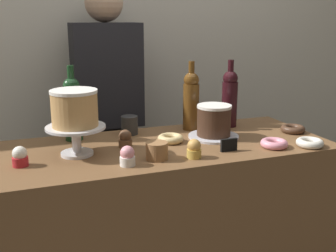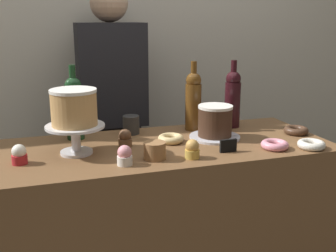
% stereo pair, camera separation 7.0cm
% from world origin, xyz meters
% --- Properties ---
extents(back_wall, '(6.00, 0.05, 2.60)m').
position_xyz_m(back_wall, '(0.00, 0.87, 1.30)').
color(back_wall, beige).
rests_on(back_wall, ground_plane).
extents(display_counter, '(1.37, 0.58, 0.91)m').
position_xyz_m(display_counter, '(0.00, 0.00, 0.45)').
color(display_counter, brown).
rests_on(display_counter, ground_plane).
extents(cake_stand_pedestal, '(0.23, 0.23, 0.12)m').
position_xyz_m(cake_stand_pedestal, '(-0.38, -0.01, 0.99)').
color(cake_stand_pedestal, silver).
rests_on(cake_stand_pedestal, display_counter).
extents(white_layer_cake, '(0.18, 0.18, 0.14)m').
position_xyz_m(white_layer_cake, '(-0.38, -0.01, 1.09)').
color(white_layer_cake, tan).
rests_on(white_layer_cake, cake_stand_pedestal).
extents(silver_serving_platter, '(0.23, 0.23, 0.01)m').
position_xyz_m(silver_serving_platter, '(0.23, 0.03, 0.91)').
color(silver_serving_platter, silver).
rests_on(silver_serving_platter, display_counter).
extents(chocolate_round_cake, '(0.15, 0.15, 0.14)m').
position_xyz_m(chocolate_round_cake, '(0.23, 0.03, 0.99)').
color(chocolate_round_cake, '#3D2619').
rests_on(chocolate_round_cake, silver_serving_platter).
extents(wine_bottle_dark_red, '(0.08, 0.08, 0.33)m').
position_xyz_m(wine_bottle_dark_red, '(0.39, 0.18, 1.05)').
color(wine_bottle_dark_red, black).
rests_on(wine_bottle_dark_red, display_counter).
extents(wine_bottle_green, '(0.08, 0.08, 0.33)m').
position_xyz_m(wine_bottle_green, '(-0.36, 0.20, 1.05)').
color(wine_bottle_green, '#193D1E').
rests_on(wine_bottle_green, display_counter).
extents(wine_bottle_amber, '(0.08, 0.08, 0.33)m').
position_xyz_m(wine_bottle_amber, '(0.19, 0.19, 1.05)').
color(wine_bottle_amber, '#5B3814').
rests_on(wine_bottle_amber, display_counter).
extents(cupcake_strawberry, '(0.06, 0.06, 0.07)m').
position_xyz_m(cupcake_strawberry, '(-0.22, -0.19, 0.94)').
color(cupcake_strawberry, white).
rests_on(cupcake_strawberry, display_counter).
extents(cupcake_vanilla, '(0.06, 0.06, 0.07)m').
position_xyz_m(cupcake_vanilla, '(-0.59, -0.07, 0.94)').
color(cupcake_vanilla, red).
rests_on(cupcake_vanilla, display_counter).
extents(cupcake_caramel, '(0.06, 0.06, 0.07)m').
position_xyz_m(cupcake_caramel, '(0.03, -0.20, 0.94)').
color(cupcake_caramel, gold).
rests_on(cupcake_caramel, display_counter).
extents(cupcake_chocolate, '(0.06, 0.06, 0.07)m').
position_xyz_m(cupcake_chocolate, '(-0.18, 0.02, 0.94)').
color(cupcake_chocolate, brown).
rests_on(cupcake_chocolate, display_counter).
extents(donut_pink, '(0.11, 0.11, 0.03)m').
position_xyz_m(donut_pink, '(0.40, -0.19, 0.92)').
color(donut_pink, pink).
rests_on(donut_pink, display_counter).
extents(donut_chocolate, '(0.11, 0.11, 0.03)m').
position_xyz_m(donut_chocolate, '(0.61, -0.02, 0.92)').
color(donut_chocolate, '#472D1E').
rests_on(donut_chocolate, display_counter).
extents(donut_glazed, '(0.11, 0.11, 0.03)m').
position_xyz_m(donut_glazed, '(0.02, 0.03, 0.92)').
color(donut_glazed, '#E0C17F').
rests_on(donut_glazed, display_counter).
extents(donut_sugar, '(0.11, 0.11, 0.03)m').
position_xyz_m(donut_sugar, '(0.54, -0.23, 0.92)').
color(donut_sugar, silver).
rests_on(donut_sugar, display_counter).
extents(cookie_stack, '(0.08, 0.08, 0.07)m').
position_xyz_m(cookie_stack, '(-0.10, -0.16, 0.94)').
color(cookie_stack, olive).
rests_on(cookie_stack, display_counter).
extents(price_sign_chalkboard, '(0.07, 0.01, 0.05)m').
position_xyz_m(price_sign_chalkboard, '(0.20, -0.17, 0.93)').
color(price_sign_chalkboard, black).
rests_on(price_sign_chalkboard, display_counter).
extents(coffee_cup_ceramic, '(0.08, 0.08, 0.08)m').
position_xyz_m(coffee_cup_ceramic, '(-0.11, 0.21, 0.95)').
color(coffee_cup_ceramic, '#282828').
rests_on(coffee_cup_ceramic, display_counter).
extents(barista_figure, '(0.36, 0.22, 1.60)m').
position_xyz_m(barista_figure, '(-0.12, 0.64, 0.84)').
color(barista_figure, black).
rests_on(barista_figure, ground_plane).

